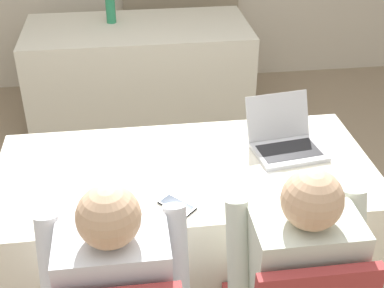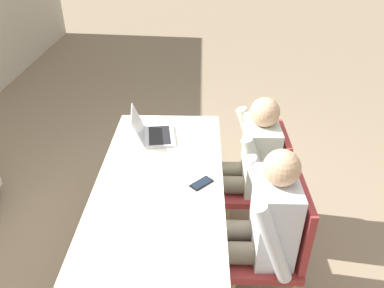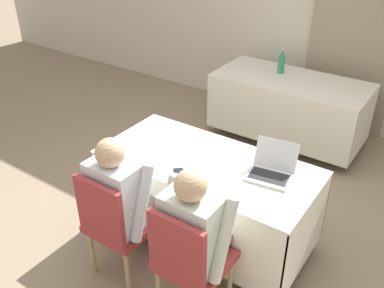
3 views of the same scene
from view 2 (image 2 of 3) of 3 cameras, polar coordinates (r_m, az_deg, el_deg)
name	(u,v)px [view 2 (image 2 of 3)]	position (r m, az deg, el deg)	size (l,w,h in m)	color
ground_plane	(165,258)	(2.93, -4.18, -16.92)	(24.00, 24.00, 0.00)	gray
conference_table_near	(161,199)	(2.53, -4.69, -8.34)	(1.68, 0.80, 0.76)	silver
laptop	(153,133)	(2.79, -5.95, 1.70)	(0.35, 0.35, 0.22)	#B7B7BC
cell_phone	(202,183)	(2.34, 1.46, -6.01)	(0.15, 0.16, 0.01)	black
paper_beside_laptop	(154,181)	(2.38, -5.75, -5.61)	(0.22, 0.31, 0.00)	white
paper_centre_table	(194,151)	(2.65, 0.37, -1.06)	(0.29, 0.35, 0.00)	white
paper_left_edge	(131,239)	(2.02, -9.25, -14.06)	(0.29, 0.35, 0.00)	white
chair_near_left	(274,244)	(2.38, 12.43, -14.71)	(0.44, 0.44, 0.91)	tan
chair_near_right	(261,180)	(2.84, 10.41, -5.42)	(0.44, 0.44, 0.91)	tan
person_checkered_shirt	(260,225)	(2.25, 10.26, -11.99)	(0.50, 0.52, 1.17)	#665B4C
person_white_shirt	(248,162)	(2.73, 8.59, -2.76)	(0.50, 0.52, 1.17)	#665B4C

